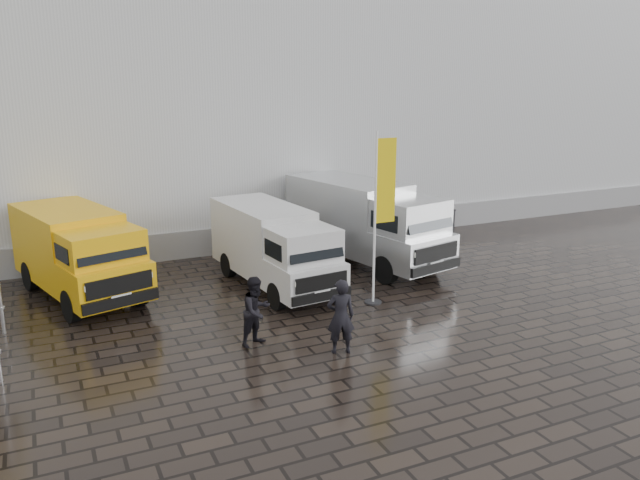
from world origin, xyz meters
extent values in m
plane|color=black|center=(0.00, 0.00, 0.00)|extent=(120.00, 120.00, 0.00)
cube|color=silver|center=(2.00, 16.00, 6.00)|extent=(44.00, 16.00, 12.00)
cube|color=gray|center=(2.00, 7.95, 0.50)|extent=(44.00, 0.15, 1.00)
cylinder|color=black|center=(0.14, 1.07, 0.02)|extent=(0.50, 0.50, 0.04)
cylinder|color=white|center=(0.14, 1.07, 2.47)|extent=(0.07, 0.07, 4.93)
cube|color=yellow|center=(0.47, 1.07, 3.55)|extent=(0.60, 0.03, 2.37)
cube|color=black|center=(7.22, 7.37, 0.47)|extent=(0.69, 0.69, 0.93)
imported|color=black|center=(-2.22, -1.55, 0.91)|extent=(0.76, 0.60, 1.82)
imported|color=black|center=(-3.86, -0.27, 0.86)|extent=(1.04, 0.95, 1.73)
camera|label=1|loc=(-8.38, -13.78, 6.35)|focal=35.00mm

